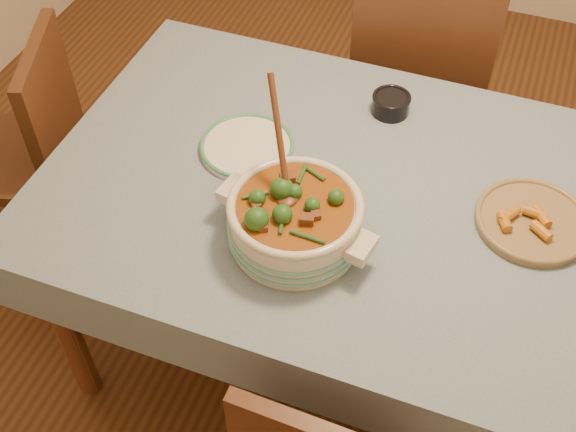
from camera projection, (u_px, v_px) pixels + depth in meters
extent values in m
plane|color=#482614|center=(344.00, 346.00, 2.45)|extent=(4.50, 4.50, 0.00)
cube|color=brown|center=(360.00, 201.00, 1.90)|extent=(1.60, 1.00, 0.05)
cube|color=#7E94A3|center=(361.00, 193.00, 1.88)|extent=(1.68, 1.08, 0.01)
cylinder|color=brown|center=(66.00, 326.00, 2.09)|extent=(0.07, 0.07, 0.70)
cylinder|color=brown|center=(194.00, 138.00, 2.62)|extent=(0.07, 0.07, 0.70)
cylinder|color=beige|center=(295.00, 223.00, 1.73)|extent=(0.37, 0.37, 0.12)
torus|color=beige|center=(295.00, 205.00, 1.68)|extent=(0.32, 0.32, 0.02)
cube|color=beige|center=(361.00, 248.00, 1.65)|extent=(0.07, 0.09, 0.03)
cube|color=beige|center=(233.00, 190.00, 1.78)|extent=(0.07, 0.09, 0.03)
cylinder|color=#925115|center=(295.00, 208.00, 1.69)|extent=(0.28, 0.28, 0.02)
cylinder|color=white|center=(247.00, 147.00, 1.98)|extent=(0.30, 0.30, 0.02)
torus|color=#429360|center=(247.00, 145.00, 1.98)|extent=(0.26, 0.26, 0.01)
cylinder|color=black|center=(391.00, 105.00, 2.08)|extent=(0.14, 0.14, 0.05)
torus|color=black|center=(392.00, 97.00, 2.06)|extent=(0.11, 0.11, 0.01)
cylinder|color=black|center=(391.00, 100.00, 2.06)|extent=(0.09, 0.09, 0.01)
cylinder|color=#9B8256|center=(532.00, 222.00, 1.80)|extent=(0.36, 0.36, 0.02)
torus|color=#9B8256|center=(533.00, 219.00, 1.79)|extent=(0.29, 0.29, 0.02)
cube|color=#572C1A|center=(418.00, 72.00, 2.65)|extent=(0.52, 0.52, 0.04)
cube|color=#572C1A|center=(422.00, 49.00, 2.33)|extent=(0.46, 0.11, 0.49)
cylinder|color=#572C1A|center=(463.00, 98.00, 2.93)|extent=(0.04, 0.04, 0.49)
cylinder|color=#572C1A|center=(367.00, 86.00, 2.99)|extent=(0.04, 0.04, 0.49)
cylinder|color=#572C1A|center=(457.00, 165.00, 2.68)|extent=(0.04, 0.04, 0.49)
cylinder|color=#572C1A|center=(352.00, 149.00, 2.73)|extent=(0.04, 0.04, 0.49)
cube|color=#572C1A|center=(11.00, 158.00, 2.42)|extent=(0.53, 0.53, 0.04)
cube|color=#572C1A|center=(50.00, 107.00, 2.25)|extent=(0.18, 0.40, 0.44)
cylinder|color=#572C1A|center=(87.00, 168.00, 2.70)|extent=(0.04, 0.04, 0.44)
cylinder|color=#572C1A|center=(68.00, 240.00, 2.47)|extent=(0.04, 0.04, 0.44)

